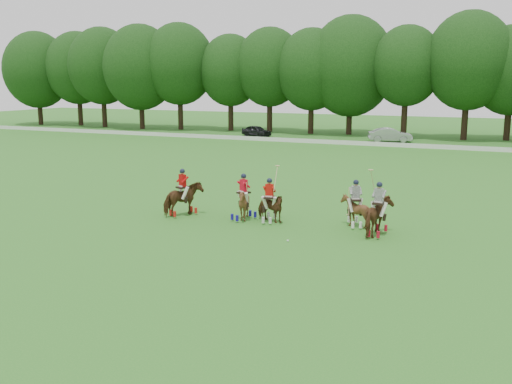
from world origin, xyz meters
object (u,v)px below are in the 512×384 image
at_px(polo_red_c, 244,204).
at_px(polo_stripe_a, 378,216).
at_px(car_mid, 390,135).
at_px(polo_ball, 288,241).
at_px(car_left, 257,131).
at_px(polo_red_a, 183,199).
at_px(polo_stripe_b, 355,210).
at_px(polo_red_b, 269,207).

bearing_deg(polo_red_c, polo_stripe_a, -1.55).
relative_size(car_mid, polo_ball, 51.83).
relative_size(car_left, polo_red_c, 1.70).
distance_m(polo_stripe_a, polo_ball, 4.15).
distance_m(polo_red_a, polo_stripe_b, 8.46).
bearing_deg(polo_red_a, car_mid, 85.96).
bearing_deg(polo_red_a, car_left, 108.71).
height_order(polo_red_b, polo_stripe_b, polo_red_b).
bearing_deg(polo_stripe_b, polo_stripe_a, -40.76).
height_order(polo_red_a, polo_red_b, polo_red_b).
bearing_deg(polo_red_c, car_left, 112.97).
relative_size(polo_stripe_a, polo_stripe_b, 1.33).
xyz_separation_m(polo_red_b, polo_stripe_b, (3.92, 0.82, 0.04)).
xyz_separation_m(polo_red_c, polo_stripe_a, (6.50, -0.18, 0.05)).
xyz_separation_m(car_mid, polo_red_c, (0.39, -38.47, 0.05)).
xyz_separation_m(car_left, polo_stripe_a, (22.81, -38.65, 0.20)).
xyz_separation_m(car_left, polo_stripe_b, (21.52, -37.53, 0.12)).
xyz_separation_m(polo_stripe_a, polo_stripe_b, (-1.29, 1.11, -0.09)).
bearing_deg(polo_stripe_b, polo_red_c, -169.79).
distance_m(car_mid, polo_red_c, 38.47).
xyz_separation_m(polo_red_a, polo_red_c, (3.14, 0.41, -0.05)).
xyz_separation_m(polo_red_b, polo_red_c, (-1.29, -0.11, 0.07)).
distance_m(car_mid, polo_red_a, 38.98).
xyz_separation_m(car_left, polo_ball, (19.59, -41.13, -0.61)).
height_order(polo_stripe_b, polo_ball, polo_stripe_b).
distance_m(car_left, polo_red_b, 42.20).
height_order(car_left, polo_red_b, polo_red_b).
distance_m(car_left, car_mid, 15.92).
relative_size(polo_red_b, polo_red_c, 1.17).
distance_m(polo_red_a, polo_stripe_a, 9.65).
distance_m(car_left, polo_ball, 45.56).
xyz_separation_m(car_mid, polo_red_a, (-2.75, -38.88, 0.09)).
bearing_deg(polo_stripe_a, polo_stripe_b, 139.24).
distance_m(car_mid, polo_stripe_a, 39.26).
distance_m(polo_red_c, polo_stripe_b, 5.30).
bearing_deg(polo_ball, polo_red_c, 140.93).
bearing_deg(car_mid, polo_red_a, 157.45).
bearing_deg(car_left, polo_red_c, -139.13).
bearing_deg(polo_red_b, polo_stripe_a, -3.18).
xyz_separation_m(car_mid, polo_red_b, (1.68, -38.36, -0.03)).
relative_size(car_left, polo_ball, 42.99).
bearing_deg(polo_red_b, polo_stripe_b, 11.87).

